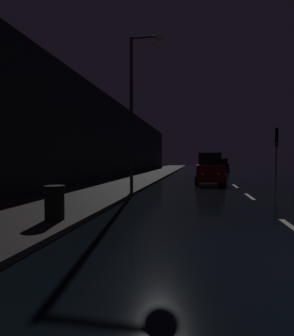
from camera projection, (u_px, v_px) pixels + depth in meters
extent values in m
cube|color=black|center=(222.00, 176.00, 28.04)|extent=(27.89, 84.00, 0.02)
cube|color=#33302D|center=(148.00, 175.00, 29.47)|extent=(4.40, 84.00, 0.15)
cube|color=black|center=(116.00, 140.00, 26.39)|extent=(0.80, 63.00, 7.23)
cube|color=beige|center=(294.00, 229.00, 6.92)|extent=(0.16, 2.20, 0.01)
cube|color=beige|center=(250.00, 196.00, 12.90)|extent=(0.16, 2.20, 0.01)
cube|color=beige|center=(235.00, 186.00, 17.88)|extent=(0.16, 2.20, 0.01)
cube|color=beige|center=(222.00, 176.00, 28.09)|extent=(0.16, 2.20, 0.01)
cube|color=beige|center=(217.00, 173.00, 34.84)|extent=(0.16, 2.20, 0.01)
cube|color=beige|center=(215.00, 172.00, 38.22)|extent=(0.16, 2.20, 0.01)
cylinder|color=#38383A|center=(276.00, 162.00, 27.67)|extent=(0.12, 0.12, 3.07)
cube|color=black|center=(276.00, 137.00, 27.59)|extent=(0.35, 0.38, 1.90)
sphere|color=black|center=(277.00, 131.00, 27.40)|extent=(0.22, 0.22, 0.22)
sphere|color=black|center=(277.00, 137.00, 27.42)|extent=(0.22, 0.22, 0.22)
sphere|color=#19D84C|center=(277.00, 143.00, 27.44)|extent=(0.22, 0.22, 0.22)
cylinder|color=#2D2D30|center=(131.00, 117.00, 13.16)|extent=(0.16, 0.16, 7.67)
cylinder|color=#2D2D30|center=(145.00, 37.00, 12.90)|extent=(1.40, 0.10, 0.10)
sphere|color=beige|center=(160.00, 38.00, 12.78)|extent=(0.44, 0.44, 0.44)
cylinder|color=black|center=(55.00, 204.00, 7.31)|extent=(0.52, 0.52, 0.85)
cylinder|color=black|center=(54.00, 187.00, 7.29)|extent=(0.55, 0.55, 0.08)
cube|color=maroon|center=(209.00, 172.00, 20.03)|extent=(1.87, 4.37, 1.14)
cube|color=black|center=(209.00, 159.00, 20.15)|extent=(1.59, 2.19, 0.87)
cylinder|color=black|center=(224.00, 181.00, 18.37)|extent=(0.23, 0.67, 0.67)
cylinder|color=black|center=(197.00, 180.00, 18.71)|extent=(0.23, 0.67, 0.67)
cylinder|color=black|center=(220.00, 178.00, 21.37)|extent=(0.23, 0.67, 0.67)
cylinder|color=black|center=(197.00, 177.00, 21.71)|extent=(0.23, 0.67, 0.67)
sphere|color=white|center=(219.00, 174.00, 17.83)|extent=(0.19, 0.19, 0.19)
sphere|color=white|center=(203.00, 174.00, 18.02)|extent=(0.19, 0.19, 0.19)
sphere|color=red|center=(215.00, 171.00, 22.03)|extent=(0.19, 0.19, 0.19)
sphere|color=red|center=(202.00, 171.00, 22.22)|extent=(0.19, 0.19, 0.19)
cube|color=black|center=(222.00, 167.00, 38.89)|extent=(1.57, 3.66, 0.96)
cube|color=black|center=(222.00, 161.00, 38.73)|extent=(1.33, 1.83, 0.73)
cylinder|color=black|center=(216.00, 169.00, 40.30)|extent=(0.19, 0.56, 0.56)
cylinder|color=black|center=(227.00, 169.00, 40.02)|extent=(0.19, 0.56, 0.56)
cylinder|color=black|center=(217.00, 170.00, 37.79)|extent=(0.19, 0.56, 0.56)
cylinder|color=black|center=(229.00, 170.00, 37.50)|extent=(0.19, 0.56, 0.56)
sphere|color=slate|center=(218.00, 166.00, 40.73)|extent=(0.16, 0.16, 0.16)
sphere|color=slate|center=(224.00, 166.00, 40.57)|extent=(0.16, 0.16, 0.16)
sphere|color=red|center=(220.00, 167.00, 37.21)|extent=(0.16, 0.16, 0.16)
sphere|color=red|center=(227.00, 167.00, 37.05)|extent=(0.16, 0.16, 0.16)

